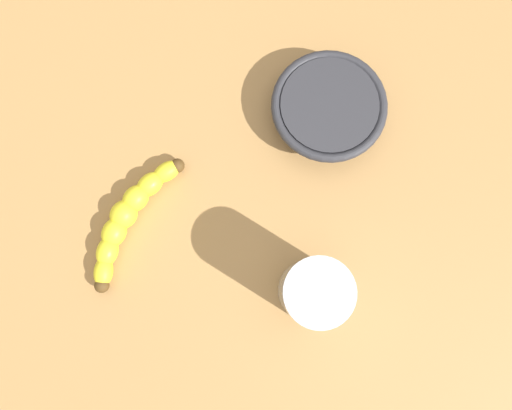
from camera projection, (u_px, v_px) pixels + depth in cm
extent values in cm
cube|color=#AC7D47|center=(210.00, 201.00, 65.91)|extent=(120.00, 120.00, 3.00)
ellipsoid|color=yellow|center=(166.00, 173.00, 63.25)|extent=(4.33, 3.68, 2.30)
ellipsoid|color=yellow|center=(150.00, 184.00, 63.03)|extent=(4.30, 3.59, 2.63)
ellipsoid|color=yellow|center=(136.00, 198.00, 62.77)|extent=(4.07, 3.44, 2.96)
ellipsoid|color=yellow|center=(124.00, 215.00, 62.47)|extent=(3.74, 3.34, 3.28)
ellipsoid|color=yellow|center=(114.00, 232.00, 62.14)|extent=(4.14, 3.54, 2.96)
ellipsoid|color=yellow|center=(107.00, 252.00, 61.79)|extent=(4.34, 3.67, 2.63)
ellipsoid|color=yellow|center=(103.00, 272.00, 61.43)|extent=(4.34, 3.74, 2.30)
sphere|color=#513819|center=(177.00, 166.00, 63.39)|extent=(1.81, 1.81, 1.81)
sphere|color=#513819|center=(102.00, 285.00, 61.18)|extent=(1.81, 1.81, 1.81)
cylinder|color=silver|center=(313.00, 292.00, 56.84)|extent=(7.51, 7.51, 11.87)
cylinder|color=#EEB575|center=(312.00, 291.00, 57.87)|extent=(7.01, 7.01, 9.29)
cylinder|color=#2D2D33|center=(327.00, 110.00, 63.83)|extent=(12.12, 12.12, 4.50)
torus|color=#2D2D33|center=(329.00, 106.00, 62.20)|extent=(14.37, 14.37, 1.20)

